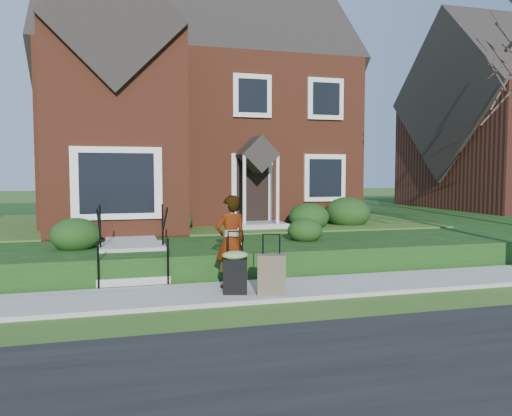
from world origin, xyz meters
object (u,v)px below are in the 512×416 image
object	(u,v)px
woman	(231,241)
suitcase_olive	(271,274)
front_steps	(133,257)
suitcase_black	(235,269)

from	to	relation	value
woman	suitcase_olive	world-z (taller)	woman
front_steps	woman	world-z (taller)	woman
suitcase_olive	front_steps	bearing A→B (deg)	150.43
front_steps	suitcase_black	size ratio (longest dim) A/B	1.78
front_steps	suitcase_black	xyz separation A→B (m)	(1.75, -2.10, 0.05)
woman	suitcase_olive	distance (m)	1.08
front_steps	woman	distance (m)	2.43
front_steps	suitcase_black	distance (m)	2.73
woman	suitcase_olive	size ratio (longest dim) A/B	1.62
suitcase_black	suitcase_olive	bearing A→B (deg)	-5.27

